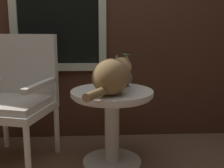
{
  "coord_description": "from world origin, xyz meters",
  "views": [
    {
      "loc": [
        0.05,
        -1.86,
        1.08
      ],
      "look_at": [
        0.16,
        0.22,
        0.65
      ],
      "focal_mm": 45.06,
      "sensor_mm": 36.0,
      "label": 1
    }
  ],
  "objects_px": {
    "wicker_chair": "(18,94)",
    "cat": "(112,76)",
    "wicker_side_table": "(112,113)",
    "pewter_vase_with_ivy": "(125,76)"
  },
  "relations": [
    {
      "from": "wicker_chair",
      "to": "cat",
      "type": "height_order",
      "value": "wicker_chair"
    },
    {
      "from": "wicker_side_table",
      "to": "pewter_vase_with_ivy",
      "type": "bearing_deg",
      "value": 52.51
    },
    {
      "from": "wicker_side_table",
      "to": "cat",
      "type": "bearing_deg",
      "value": -92.68
    },
    {
      "from": "wicker_chair",
      "to": "cat",
      "type": "relative_size",
      "value": 1.89
    },
    {
      "from": "wicker_chair",
      "to": "cat",
      "type": "bearing_deg",
      "value": -19.95
    },
    {
      "from": "wicker_side_table",
      "to": "cat",
      "type": "distance_m",
      "value": 0.34
    },
    {
      "from": "cat",
      "to": "pewter_vase_with_ivy",
      "type": "xyz_separation_m",
      "value": [
        0.12,
        0.27,
        -0.05
      ]
    },
    {
      "from": "wicker_chair",
      "to": "pewter_vase_with_ivy",
      "type": "height_order",
      "value": "wicker_chair"
    },
    {
      "from": "pewter_vase_with_ivy",
      "to": "wicker_chair",
      "type": "bearing_deg",
      "value": 179.84
    },
    {
      "from": "wicker_side_table",
      "to": "wicker_chair",
      "type": "xyz_separation_m",
      "value": [
        -0.75,
        0.15,
        0.13
      ]
    }
  ]
}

